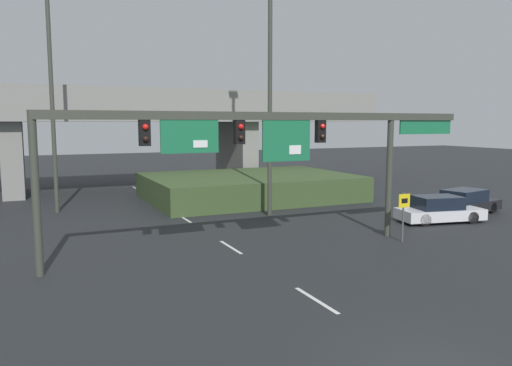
{
  "coord_description": "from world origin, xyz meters",
  "views": [
    {
      "loc": [
        -7.52,
        -7.57,
        5.25
      ],
      "look_at": [
        0.0,
        9.07,
        3.03
      ],
      "focal_mm": 35.0,
      "sensor_mm": 36.0,
      "label": 1
    }
  ],
  "objects": [
    {
      "name": "lane_markings",
      "position": [
        0.0,
        15.14,
        0.0
      ],
      "size": [
        0.14,
        37.14,
        0.01
      ],
      "color": "silver",
      "rests_on": "ground"
    },
    {
      "name": "overpass_bridge",
      "position": [
        0.0,
        32.51,
        5.6
      ],
      "size": [
        41.04,
        8.07,
        7.78
      ],
      "color": "gray",
      "rests_on": "ground"
    },
    {
      "name": "highway_light_pole_far",
      "position": [
        -6.28,
        23.55,
        8.12
      ],
      "size": [
        0.7,
        0.36,
        15.48
      ],
      "color": "#383D33",
      "rests_on": "ground"
    },
    {
      "name": "parked_sedan_mid_right",
      "position": [
        15.22,
        13.36,
        0.66
      ],
      "size": [
        4.89,
        2.73,
        1.42
      ],
      "rotation": [
        0.0,
        0.0,
        0.2
      ],
      "color": "black",
      "rests_on": "ground"
    },
    {
      "name": "parked_sedan_near_right",
      "position": [
        12.04,
        12.15,
        0.65
      ],
      "size": [
        4.73,
        2.61,
        1.4
      ],
      "rotation": [
        0.0,
        0.0,
        -0.19
      ],
      "color": "silver",
      "rests_on": "ground"
    },
    {
      "name": "speed_limit_sign",
      "position": [
        7.25,
        9.39,
        1.44
      ],
      "size": [
        0.6,
        0.11,
        2.2
      ],
      "color": "#4C4C4C",
      "rests_on": "ground"
    },
    {
      "name": "highway_light_pole_near",
      "position": [
        4.59,
        17.37,
        9.04
      ],
      "size": [
        0.7,
        0.36,
        17.32
      ],
      "color": "#383D33",
      "rests_on": "ground"
    },
    {
      "name": "signal_gantry",
      "position": [
        1.27,
        10.65,
        4.68
      ],
      "size": [
        18.66,
        0.44,
        5.67
      ],
      "color": "#383D33",
      "rests_on": "ground"
    },
    {
      "name": "grass_embankment",
      "position": [
        6.18,
        23.9,
        0.83
      ],
      "size": [
        13.71,
        9.84,
        1.65
      ],
      "color": "#384C28",
      "rests_on": "ground"
    }
  ]
}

